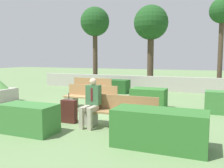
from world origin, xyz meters
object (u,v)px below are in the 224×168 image
at_px(bench_right_side, 90,100).
at_px(tree_leftmost, 95,23).
at_px(bench_front, 117,115).
at_px(tree_center_left, 151,24).
at_px(suitcase, 69,111).
at_px(person_seated_man, 91,100).
at_px(bench_left_side, 91,89).
at_px(tree_center_right, 222,15).

relative_size(bench_right_side, tree_leftmost, 0.39).
xyz_separation_m(bench_right_side, tree_leftmost, (-3.23, 7.02, 3.74)).
height_order(bench_front, tree_leftmost, tree_leftmost).
height_order(tree_leftmost, tree_center_left, tree_leftmost).
bearing_deg(bench_right_side, suitcase, -82.30).
height_order(person_seated_man, suitcase, person_seated_man).
xyz_separation_m(bench_front, bench_right_side, (-1.82, 1.94, -0.00)).
distance_m(bench_right_side, person_seated_man, 2.40).
relative_size(suitcase, tree_leftmost, 0.17).
relative_size(bench_left_side, tree_leftmost, 0.40).
bearing_deg(tree_center_right, bench_front, -106.54).
relative_size(person_seated_man, suitcase, 1.52).
height_order(bench_left_side, tree_center_right, tree_center_right).
bearing_deg(tree_leftmost, bench_front, -60.57).
relative_size(tree_center_left, tree_center_right, 1.01).
distance_m(bench_front, person_seated_man, 0.81).
height_order(bench_left_side, suitcase, suitcase).
xyz_separation_m(bench_right_side, suitcase, (0.36, -2.00, -0.00)).
distance_m(bench_front, bench_right_side, 2.66).
xyz_separation_m(bench_right_side, person_seated_man, (1.13, -2.09, 0.38)).
distance_m(person_seated_man, tree_center_right, 10.06).
height_order(bench_right_side, tree_center_right, tree_center_right).
height_order(bench_left_side, person_seated_man, person_seated_man).
relative_size(tree_leftmost, tree_center_right, 1.03).
bearing_deg(tree_center_left, tree_leftmost, -172.72).
bearing_deg(tree_leftmost, tree_center_left, 7.28).
xyz_separation_m(bench_left_side, suitcase, (1.75, -4.74, -0.00)).
relative_size(bench_right_side, tree_center_right, 0.40).
bearing_deg(bench_right_side, tree_center_right, 54.49).
bearing_deg(suitcase, tree_center_left, 89.74).
height_order(tree_leftmost, tree_center_right, tree_leftmost).
distance_m(person_seated_man, tree_leftmost, 10.64).
bearing_deg(suitcase, bench_left_side, 110.28).
height_order(bench_right_side, tree_leftmost, tree_leftmost).
distance_m(bench_left_side, tree_center_left, 6.19).
bearing_deg(bench_left_side, tree_center_left, 70.46).
bearing_deg(person_seated_man, bench_right_side, 118.30).
bearing_deg(tree_center_right, tree_center_left, 170.19).
relative_size(suitcase, tree_center_right, 0.17).
bearing_deg(person_seated_man, tree_center_right, 69.67).
xyz_separation_m(bench_right_side, tree_center_left, (0.40, 7.48, 3.56)).
xyz_separation_m(tree_leftmost, tree_center_left, (3.63, 0.46, -0.19)).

